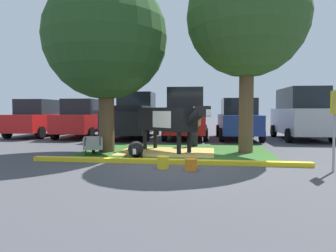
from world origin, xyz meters
TOP-DOWN VIEW (x-y plane):
  - ground_plane at (0.00, 0.00)m, footprint 80.00×80.00m
  - grass_island at (-0.23, 2.34)m, footprint 6.46×4.49m
  - curb_yellow at (-0.23, -0.06)m, footprint 7.66×0.24m
  - hay_bedding at (-0.52, 2.10)m, footprint 3.22×2.42m
  - shade_tree_left at (-2.61, 1.99)m, footprint 4.21×4.21m
  - shade_tree_right at (2.15, 2.45)m, footprint 4.07×4.07m
  - cow_holstein at (-0.49, 2.24)m, footprint 2.67×2.26m
  - calf_lying at (-1.35, 1.05)m, footprint 0.67×1.33m
  - person_handler at (0.32, 3.92)m, footprint 0.51×0.34m
  - wheelbarrow at (-2.82, 1.24)m, footprint 0.98×1.60m
  - parking_sign at (3.85, -0.66)m, footprint 0.06×0.44m
  - bucket_yellow at (-0.21, -0.79)m, footprint 0.32×0.32m
  - bucket_orange at (0.50, -0.93)m, footprint 0.33×0.33m
  - sedan_red at (-8.44, 7.61)m, footprint 2.13×4.45m
  - hatchback_white at (-5.76, 7.42)m, footprint 2.13×4.45m
  - pickup_truck_black at (-3.08, 7.69)m, footprint 2.35×5.46m
  - suv_black at (-0.27, 7.52)m, footprint 2.23×4.66m
  - sedan_blue at (2.31, 7.48)m, footprint 2.13×4.45m
  - suv_dark_grey at (5.32, 7.62)m, footprint 2.23×4.66m

SIDE VIEW (x-z plane):
  - ground_plane at x=0.00m, z-range 0.00..0.00m
  - grass_island at x=-0.23m, z-range 0.00..0.02m
  - hay_bedding at x=-0.52m, z-range 0.01..0.04m
  - curb_yellow at x=-0.23m, z-range 0.00..0.12m
  - bucket_orange at x=0.50m, z-range 0.01..0.29m
  - bucket_yellow at x=-0.21m, z-range 0.01..0.32m
  - calf_lying at x=-1.35m, z-range 0.00..0.48m
  - wheelbarrow at x=-2.82m, z-range 0.07..0.70m
  - person_handler at x=0.32m, z-range 0.06..1.65m
  - sedan_red at x=-8.44m, z-range -0.03..1.99m
  - hatchback_white at x=-5.76m, z-range -0.03..1.99m
  - sedan_blue at x=2.31m, z-range -0.03..1.99m
  - pickup_truck_black at x=-3.08m, z-range -0.10..2.32m
  - cow_holstein at x=-0.49m, z-range 0.34..1.92m
  - suv_black at x=-0.27m, z-range 0.01..2.53m
  - suv_dark_grey at x=5.32m, z-range 0.01..2.53m
  - parking_sign at x=3.85m, z-range 0.40..2.32m
  - shade_tree_left at x=-2.61m, z-range 0.89..6.93m
  - shade_tree_right at x=2.15m, z-range 1.25..7.89m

